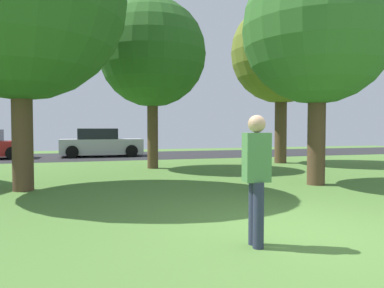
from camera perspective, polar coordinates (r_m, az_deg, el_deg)
The scene contains 7 objects.
ground_plane at distance 5.80m, azimuth 15.25°, elevation -12.79°, with size 44.00×44.00×0.00m, color #547F38.
road_strip at distance 21.00m, azimuth -8.71°, elevation -1.75°, with size 44.00×6.40×0.01m, color #28282B.
birch_tree_lone at distance 17.03m, azimuth 13.56°, elevation 13.39°, with size 4.39×4.39×7.00m.
oak_tree_right at distance 10.81m, azimuth 18.75°, elevation 16.33°, with size 4.00×4.00×6.16m.
maple_tree_far at distance 14.41m, azimuth -6.11°, elevation 13.64°, with size 4.03×4.03×6.36m.
person_thrower at distance 4.81m, azimuth 9.84°, elevation -4.58°, with size 0.34×0.30×1.68m.
parked_car_silver at distance 20.67m, azimuth -13.85°, elevation 0.05°, with size 4.29×2.06×1.51m.
Camera 1 is at (-2.99, -4.73, 1.51)m, focal length 34.76 mm.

